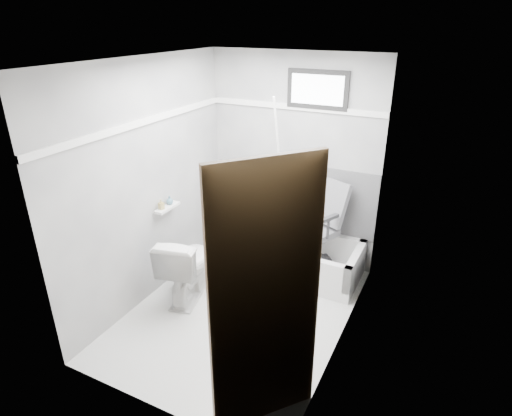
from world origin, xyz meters
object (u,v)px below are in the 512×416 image
Objects in this scene: door at (283,343)px; soap_bottle_b at (170,200)px; bathtub at (293,255)px; toilet at (187,266)px; office_chair at (311,225)px; soap_bottle_a at (161,204)px.

soap_bottle_b is (-1.92, 1.49, -0.04)m from door.
bathtub is 0.75× the size of door.
bathtub is 2.01× the size of toilet.
door reaches higher than toilet.
bathtub is 1.25m from toilet.
office_chair is 1.62m from soap_bottle_a.
toilet is 0.37× the size of door.
bathtub is 1.53m from soap_bottle_b.
office_chair is 0.49× the size of door.
office_chair is at bearing 34.91° from soap_bottle_a.
bathtub is at bearing 32.36° from soap_bottle_b.
toilet is 7.94× the size of soap_bottle_b.
door is at bearing -50.49° from office_chair.
bathtub is 2.48m from door.
soap_bottle_a reaches higher than soap_bottle_b.
soap_bottle_a is (-1.92, 1.35, -0.03)m from door.
soap_bottle_a is 1.16× the size of soap_bottle_b.
door is at bearing -70.34° from bathtub.
bathtub is 15.95× the size of soap_bottle_b.
toilet is at bearing -110.63° from office_chair.
office_chair reaches higher than toilet.
soap_bottle_a is at bearing -142.86° from bathtub.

